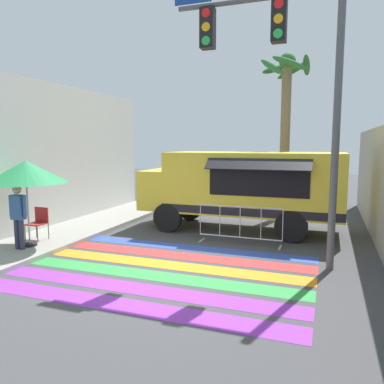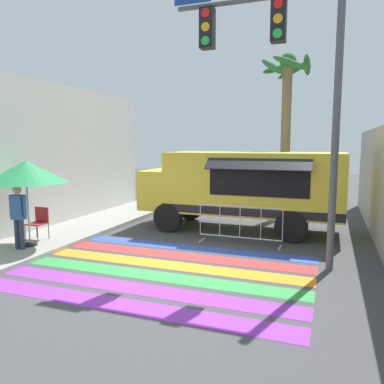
{
  "view_description": "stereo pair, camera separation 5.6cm",
  "coord_description": "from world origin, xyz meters",
  "px_view_note": "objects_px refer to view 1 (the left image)",
  "views": [
    {
      "loc": [
        3.3,
        -7.39,
        2.77
      ],
      "look_at": [
        -0.4,
        2.77,
        1.38
      ],
      "focal_mm": 35.0,
      "sensor_mm": 36.0,
      "label": 1
    },
    {
      "loc": [
        3.36,
        -7.37,
        2.77
      ],
      "look_at": [
        -0.4,
        2.77,
        1.38
      ],
      "focal_mm": 35.0,
      "sensor_mm": 36.0,
      "label": 2
    }
  ],
  "objects_px": {
    "traffic_signal_pole": "(282,64)",
    "vendor_person": "(18,213)",
    "palm_tree": "(286,108)",
    "patio_umbrella": "(26,172)",
    "barricade_front": "(240,225)",
    "folding_chair": "(39,220)",
    "food_truck": "(239,185)"
  },
  "relations": [
    {
      "from": "vendor_person",
      "to": "patio_umbrella",
      "type": "bearing_deg",
      "value": 81.7
    },
    {
      "from": "traffic_signal_pole",
      "to": "food_truck",
      "type": "bearing_deg",
      "value": 117.51
    },
    {
      "from": "traffic_signal_pole",
      "to": "folding_chair",
      "type": "bearing_deg",
      "value": -176.19
    },
    {
      "from": "vendor_person",
      "to": "barricade_front",
      "type": "relative_size",
      "value": 0.7
    },
    {
      "from": "barricade_front",
      "to": "food_truck",
      "type": "bearing_deg",
      "value": 104.54
    },
    {
      "from": "traffic_signal_pole",
      "to": "vendor_person",
      "type": "relative_size",
      "value": 3.84
    },
    {
      "from": "patio_umbrella",
      "to": "traffic_signal_pole",
      "type": "bearing_deg",
      "value": 9.76
    },
    {
      "from": "traffic_signal_pole",
      "to": "palm_tree",
      "type": "relative_size",
      "value": 1.04
    },
    {
      "from": "patio_umbrella",
      "to": "palm_tree",
      "type": "distance_m",
      "value": 9.15
    },
    {
      "from": "vendor_person",
      "to": "barricade_front",
      "type": "distance_m",
      "value": 5.8
    },
    {
      "from": "vendor_person",
      "to": "folding_chair",
      "type": "bearing_deg",
      "value": 97.84
    },
    {
      "from": "food_truck",
      "to": "traffic_signal_pole",
      "type": "distance_m",
      "value": 4.63
    },
    {
      "from": "food_truck",
      "to": "patio_umbrella",
      "type": "relative_size",
      "value": 2.84
    },
    {
      "from": "vendor_person",
      "to": "barricade_front",
      "type": "bearing_deg",
      "value": 22.63
    },
    {
      "from": "barricade_front",
      "to": "palm_tree",
      "type": "bearing_deg",
      "value": 81.32
    },
    {
      "from": "vendor_person",
      "to": "food_truck",
      "type": "bearing_deg",
      "value": 37.98
    },
    {
      "from": "vendor_person",
      "to": "palm_tree",
      "type": "bearing_deg",
      "value": 45.07
    },
    {
      "from": "food_truck",
      "to": "palm_tree",
      "type": "bearing_deg",
      "value": 67.44
    },
    {
      "from": "folding_chair",
      "to": "vendor_person",
      "type": "height_order",
      "value": "vendor_person"
    },
    {
      "from": "folding_chair",
      "to": "food_truck",
      "type": "bearing_deg",
      "value": 33.6
    },
    {
      "from": "barricade_front",
      "to": "palm_tree",
      "type": "relative_size",
      "value": 0.39
    },
    {
      "from": "food_truck",
      "to": "folding_chair",
      "type": "xyz_separation_m",
      "value": [
        -4.85,
        -3.55,
        -0.82
      ]
    },
    {
      "from": "patio_umbrella",
      "to": "palm_tree",
      "type": "bearing_deg",
      "value": 50.28
    },
    {
      "from": "traffic_signal_pole",
      "to": "vendor_person",
      "type": "xyz_separation_m",
      "value": [
        -6.23,
        -1.39,
        -3.45
      ]
    },
    {
      "from": "palm_tree",
      "to": "patio_umbrella",
      "type": "bearing_deg",
      "value": -129.72
    },
    {
      "from": "patio_umbrella",
      "to": "barricade_front",
      "type": "height_order",
      "value": "patio_umbrella"
    },
    {
      "from": "barricade_front",
      "to": "folding_chair",
      "type": "bearing_deg",
      "value": -160.77
    },
    {
      "from": "traffic_signal_pole",
      "to": "barricade_front",
      "type": "height_order",
      "value": "traffic_signal_pole"
    },
    {
      "from": "traffic_signal_pole",
      "to": "patio_umbrella",
      "type": "relative_size",
      "value": 2.81
    },
    {
      "from": "food_truck",
      "to": "vendor_person",
      "type": "height_order",
      "value": "food_truck"
    },
    {
      "from": "traffic_signal_pole",
      "to": "folding_chair",
      "type": "relative_size",
      "value": 7.04
    },
    {
      "from": "folding_chair",
      "to": "barricade_front",
      "type": "xyz_separation_m",
      "value": [
        5.29,
        1.85,
        -0.12
      ]
    }
  ]
}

